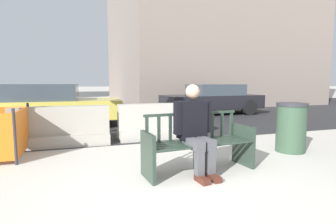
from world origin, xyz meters
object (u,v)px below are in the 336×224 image
(jersey_barrier_left, at_px, (61,130))
(trash_bin, at_px, (291,127))
(jersey_barrier_centre, at_px, (160,124))
(street_bench, at_px, (199,145))
(seated_person, at_px, (195,127))
(car_sedan_mid, at_px, (212,99))
(car_sedan_far, at_px, (43,105))

(jersey_barrier_left, bearing_deg, trash_bin, -24.87)
(jersey_barrier_centre, bearing_deg, jersey_barrier_left, -178.10)
(jersey_barrier_left, bearing_deg, jersey_barrier_centre, 1.90)
(street_bench, distance_m, seated_person, 0.32)
(trash_bin, bearing_deg, car_sedan_mid, 76.04)
(seated_person, relative_size, jersey_barrier_left, 0.65)
(street_bench, height_order, car_sedan_far, car_sedan_far)
(street_bench, relative_size, jersey_barrier_centre, 0.86)
(trash_bin, bearing_deg, seated_person, -166.63)
(jersey_barrier_centre, bearing_deg, car_sedan_mid, 48.32)
(street_bench, distance_m, car_sedan_mid, 7.49)
(seated_person, xyz_separation_m, trash_bin, (2.28, 0.54, -0.21))
(jersey_barrier_left, height_order, car_sedan_mid, car_sedan_mid)
(seated_person, bearing_deg, car_sedan_far, 117.03)
(jersey_barrier_centre, distance_m, jersey_barrier_left, 2.22)
(seated_person, height_order, car_sedan_far, seated_person)
(jersey_barrier_left, distance_m, trash_bin, 4.71)
(car_sedan_far, bearing_deg, jersey_barrier_left, -75.91)
(street_bench, height_order, car_sedan_mid, car_sedan_mid)
(jersey_barrier_left, xyz_separation_m, car_sedan_mid, (5.77, 4.06, 0.31))
(seated_person, distance_m, trash_bin, 2.36)
(seated_person, distance_m, car_sedan_far, 5.87)
(street_bench, height_order, trash_bin, trash_bin)
(trash_bin, bearing_deg, jersey_barrier_left, 155.13)
(jersey_barrier_centre, relative_size, car_sedan_mid, 0.47)
(car_sedan_mid, relative_size, trash_bin, 4.47)
(car_sedan_mid, distance_m, car_sedan_far, 6.59)
(car_sedan_mid, bearing_deg, jersey_barrier_centre, -131.68)
(jersey_barrier_centre, xyz_separation_m, car_sedan_far, (-2.90, 2.63, 0.32))
(jersey_barrier_centre, height_order, jersey_barrier_left, same)
(street_bench, xyz_separation_m, jersey_barrier_centre, (0.14, 2.53, -0.06))
(seated_person, xyz_separation_m, jersey_barrier_centre, (0.24, 2.60, -0.35))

